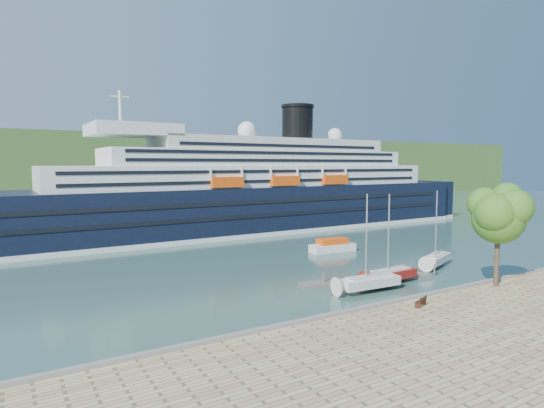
{
  "coord_description": "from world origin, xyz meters",
  "views": [
    {
      "loc": [
        -36.12,
        -29.88,
        13.92
      ],
      "look_at": [
        -0.51,
        30.0,
        7.74
      ],
      "focal_mm": 30.0,
      "sensor_mm": 36.0,
      "label": 1
    }
  ],
  "objects": [
    {
      "name": "ground",
      "position": [
        0.0,
        0.0,
        0.0
      ],
      "size": [
        400.0,
        400.0,
        0.0
      ],
      "primitive_type": "plane",
      "color": "#2C4F4A",
      "rests_on": "ground"
    },
    {
      "name": "far_hillside",
      "position": [
        0.0,
        145.0,
        12.0
      ],
      "size": [
        400.0,
        50.0,
        24.0
      ],
      "primitive_type": "cube",
      "color": "#3C6026",
      "rests_on": "ground"
    },
    {
      "name": "quay_coping",
      "position": [
        0.0,
        -0.2,
        1.15
      ],
      "size": [
        220.0,
        0.5,
        0.3
      ],
      "primitive_type": "cube",
      "color": "slate",
      "rests_on": "promenade"
    },
    {
      "name": "cruise_ship",
      "position": [
        7.03,
        52.66,
        13.34
      ],
      "size": [
        119.07,
        19.36,
        26.67
      ],
      "primitive_type": null,
      "rotation": [
        0.0,
        0.0,
        0.02
      ],
      "color": "black",
      "rests_on": "ground"
    },
    {
      "name": "park_bench",
      "position": [
        -3.97,
        -2.19,
        1.52
      ],
      "size": [
        1.75,
        1.17,
        1.04
      ],
      "primitive_type": null,
      "rotation": [
        0.0,
        0.0,
        0.34
      ],
      "color": "#422212",
      "rests_on": "promenade"
    },
    {
      "name": "promenade_tree",
      "position": [
        8.34,
        -1.5,
        6.91
      ],
      "size": [
        7.13,
        7.13,
        11.82
      ],
      "primitive_type": null,
      "color": "#2E6A1C",
      "rests_on": "promenade"
    },
    {
      "name": "floating_pontoon",
      "position": [
        0.59,
        9.72,
        0.19
      ],
      "size": [
        16.79,
        5.99,
        0.37
      ],
      "primitive_type": null,
      "rotation": [
        0.0,
        0.0,
        -0.24
      ],
      "color": "#65605A",
      "rests_on": "ground"
    },
    {
      "name": "sailboat_white_near",
      "position": [
        -2.1,
        6.47,
        5.11
      ],
      "size": [
        8.02,
        2.66,
        10.22
      ],
      "primitive_type": null,
      "rotation": [
        0.0,
        0.0,
        -0.06
      ],
      "color": "silver",
      "rests_on": "ground"
    },
    {
      "name": "sailboat_red",
      "position": [
        2.43,
        7.78,
        4.99
      ],
      "size": [
        7.84,
        2.58,
        9.99
      ],
      "primitive_type": null,
      "rotation": [
        0.0,
        0.0,
        0.06
      ],
      "color": "maroon",
      "rests_on": "ground"
    },
    {
      "name": "sailboat_white_far",
      "position": [
        14.27,
        11.04,
        4.94
      ],
      "size": [
        7.89,
        4.85,
        9.88
      ],
      "primitive_type": null,
      "rotation": [
        0.0,
        0.0,
        0.39
      ],
      "color": "silver",
      "rests_on": "ground"
    },
    {
      "name": "tender_launch",
      "position": [
        8.7,
        26.59,
        1.03
      ],
      "size": [
        7.69,
        3.26,
        2.07
      ],
      "primitive_type": null,
      "rotation": [
        0.0,
        0.0,
        -0.1
      ],
      "color": "#EB4C0D",
      "rests_on": "ground"
    }
  ]
}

